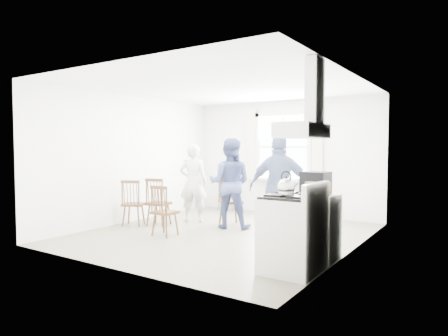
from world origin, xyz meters
TOP-DOWN VIEW (x-y plane):
  - room_shell at (0.00, 0.00)m, footprint 4.62×5.12m
  - window_assembly at (0.00, 2.45)m, footprint 1.88×0.24m
  - range_hood at (2.07, -1.35)m, footprint 0.45×0.76m
  - shelf_unit at (-1.40, 2.33)m, footprint 0.40×0.30m
  - gas_stove at (1.91, -1.35)m, footprint 0.68×0.76m
  - kettle at (1.86, -1.45)m, footprint 0.22×0.22m
  - low_cabinet at (1.98, -0.65)m, footprint 0.50×0.55m
  - stereo_stack at (1.95, -0.69)m, footprint 0.36×0.33m
  - cardboard_box at (2.03, -0.83)m, footprint 0.30×0.23m
  - windsor_chair_a at (-1.47, -0.17)m, footprint 0.48×0.47m
  - windsor_chair_b at (-0.77, -0.79)m, footprint 0.39×0.38m
  - windsor_chair_c at (-1.86, -0.44)m, footprint 0.51×0.51m
  - person_left at (-1.16, 0.62)m, footprint 0.77×0.77m
  - person_mid at (-0.19, 0.49)m, footprint 1.08×1.08m
  - person_right at (1.07, 0.04)m, footprint 1.28×1.28m
  - potted_plant at (-0.06, 2.36)m, footprint 0.25×0.25m
  - windsor_chair_d at (-0.40, 0.67)m, footprint 0.59×0.59m

SIDE VIEW (x-z plane):
  - shelf_unit at x=-1.40m, z-range 0.00..0.80m
  - low_cabinet at x=1.98m, z-range 0.00..0.90m
  - gas_stove at x=1.91m, z-range -0.08..1.04m
  - windsor_chair_b at x=-0.77m, z-range 0.10..0.99m
  - windsor_chair_c at x=-1.86m, z-range 0.10..1.01m
  - windsor_chair_a at x=-1.47m, z-range 0.10..1.05m
  - windsor_chair_d at x=-0.40m, z-range 0.11..1.12m
  - person_left at x=-1.16m, z-range 0.00..1.61m
  - person_mid at x=-0.19m, z-range 0.00..1.71m
  - person_right at x=1.07m, z-range 0.00..1.75m
  - cardboard_box at x=2.03m, z-range 0.90..1.09m
  - potted_plant at x=-0.06m, z-range 0.85..1.21m
  - kettle at x=1.86m, z-range 0.90..1.20m
  - stereo_stack at x=1.95m, z-range 0.90..1.21m
  - room_shell at x=0.00m, z-range -0.02..2.62m
  - window_assembly at x=0.00m, z-range 0.61..2.31m
  - range_hood at x=2.07m, z-range 1.43..2.37m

